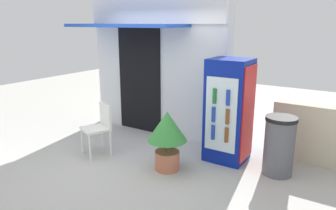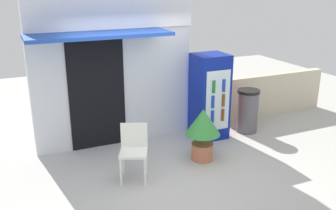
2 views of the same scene
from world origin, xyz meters
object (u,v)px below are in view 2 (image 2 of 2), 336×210
at_px(potted_plant_near_shop, 203,128).
at_px(trash_bin, 247,111).
at_px(plastic_chair, 134,147).
at_px(drink_cooler, 210,96).

bearing_deg(potted_plant_near_shop, trash_bin, 27.43).
bearing_deg(plastic_chair, potted_plant_near_shop, 5.05).
bearing_deg(drink_cooler, trash_bin, -6.37).
bearing_deg(potted_plant_near_shop, drink_cooler, 53.85).
bearing_deg(drink_cooler, potted_plant_near_shop, -126.15).
bearing_deg(trash_bin, drink_cooler, 173.63).
bearing_deg(plastic_chair, trash_bin, 17.64).
distance_m(drink_cooler, plastic_chair, 2.22).
relative_size(drink_cooler, trash_bin, 1.87).
distance_m(drink_cooler, potted_plant_near_shop, 1.12).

